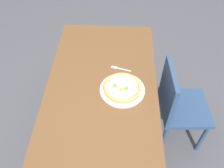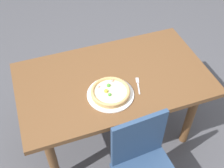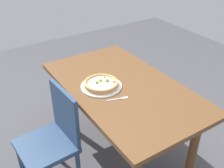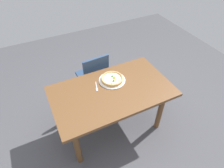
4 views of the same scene
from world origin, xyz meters
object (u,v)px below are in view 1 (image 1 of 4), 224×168
(dining_table, at_px, (102,90))
(fork, at_px, (119,68))
(chair_near, at_px, (178,105))
(plate, at_px, (122,90))
(pizza, at_px, (122,87))

(dining_table, distance_m, fork, 0.22)
(chair_near, relative_size, plate, 2.60)
(fork, bearing_deg, pizza, 113.14)
(dining_table, distance_m, plate, 0.20)
(plate, xyz_separation_m, fork, (0.22, 0.03, -0.00))
(pizza, bearing_deg, dining_table, 63.24)
(pizza, bearing_deg, plate, -66.72)
(plate, height_order, fork, plate)
(dining_table, distance_m, pizza, 0.22)
(fork, bearing_deg, dining_table, 64.81)
(plate, bearing_deg, fork, 6.92)
(dining_table, height_order, plate, plate)
(dining_table, bearing_deg, plate, -116.62)
(dining_table, relative_size, pizza, 5.17)
(plate, height_order, pizza, pizza)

